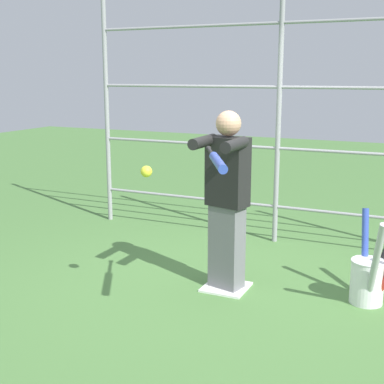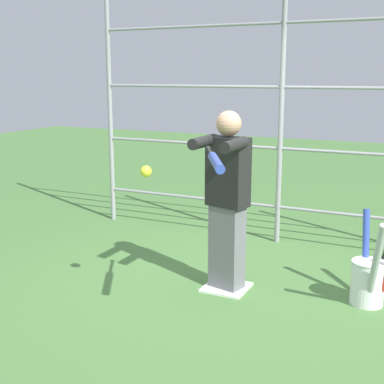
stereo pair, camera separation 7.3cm
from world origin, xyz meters
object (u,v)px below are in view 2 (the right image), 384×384
Objects in this scene: batter at (227,196)px; softball_in_flight at (146,171)px; baseball_bat_swinging at (215,160)px; bat_bucket at (371,277)px.

batter is 17.30× the size of softball_in_flight.
baseball_bat_swinging is at bearing 106.50° from batter.
batter is 1.98× the size of bat_bucket.
bat_bucket is (-0.99, -1.13, -1.12)m from baseball_bat_swinging.
softball_in_flight is at bearing -20.21° from baseball_bat_swinging.
baseball_bat_swinging is (-0.27, 0.90, 0.47)m from batter.
baseball_bat_swinging is 8.44× the size of softball_in_flight.
bat_bucket is at bearing -131.23° from baseball_bat_swinging.
bat_bucket is at bearing -169.49° from batter.
batter is 1.43m from bat_bucket.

